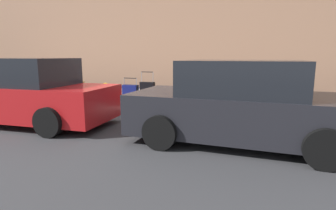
{
  "coord_description": "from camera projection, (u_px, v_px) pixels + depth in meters",
  "views": [
    {
      "loc": [
        -3.96,
        6.95,
        1.67
      ],
      "look_at": [
        -1.98,
        0.5,
        0.46
      ],
      "focal_mm": 28.95,
      "sensor_mm": 36.0,
      "label": 1
    }
  ],
  "objects": [
    {
      "name": "suitcase_navy_7",
      "position": [
        131.0,
        95.0,
        8.44
      ],
      "size": [
        0.49,
        0.24,
        0.89
      ],
      "color": "navy",
      "rests_on": "sidewalk_curb"
    },
    {
      "name": "suitcase_maroon_4",
      "position": [
        180.0,
        99.0,
        7.95
      ],
      "size": [
        0.48,
        0.26,
        0.66
      ],
      "color": "maroon",
      "rests_on": "sidewalk_curb"
    },
    {
      "name": "parking_meter",
      "position": [
        288.0,
        83.0,
        7.23
      ],
      "size": [
        0.12,
        0.09,
        1.27
      ],
      "color": "slate",
      "rests_on": "sidewalk_curb"
    },
    {
      "name": "suitcase_teal_3",
      "position": [
        197.0,
        97.0,
        7.77
      ],
      "size": [
        0.37,
        0.21,
        0.95
      ],
      "color": "#0F606B",
      "rests_on": "sidewalk_curb"
    },
    {
      "name": "suitcase_red_5",
      "position": [
        163.0,
        99.0,
        8.12
      ],
      "size": [
        0.42,
        0.27,
        0.57
      ],
      "color": "red",
      "rests_on": "sidewalk_curb"
    },
    {
      "name": "suitcase_navy_0",
      "position": [
        248.0,
        101.0,
        7.36
      ],
      "size": [
        0.43,
        0.23,
        0.74
      ],
      "color": "navy",
      "rests_on": "sidewalk_curb"
    },
    {
      "name": "suitcase_black_6",
      "position": [
        148.0,
        94.0,
        8.29
      ],
      "size": [
        0.45,
        0.2,
        1.09
      ],
      "color": "black",
      "rests_on": "sidewalk_curb"
    },
    {
      "name": "bollard_post",
      "position": [
        84.0,
        93.0,
        8.69
      ],
      "size": [
        0.11,
        0.11,
        0.75
      ],
      "primitive_type": "cylinder",
      "color": "brown",
      "rests_on": "sidewalk_curb"
    },
    {
      "name": "ground_plane",
      "position": [
        109.0,
        114.0,
        7.98
      ],
      "size": [
        40.0,
        40.0,
        0.0
      ],
      "primitive_type": "plane",
      "color": "#333335"
    },
    {
      "name": "suitcase_silver_2",
      "position": [
        214.0,
        100.0,
        7.67
      ],
      "size": [
        0.4,
        0.22,
        0.94
      ],
      "color": "#9EA0A8",
      "rests_on": "sidewalk_curb"
    },
    {
      "name": "parked_car_charcoal_0",
      "position": [
        241.0,
        105.0,
        5.25
      ],
      "size": [
        4.33,
        2.26,
        1.6
      ],
      "color": "black",
      "rests_on": "ground_plane"
    },
    {
      "name": "suitcase_olive_1",
      "position": [
        230.0,
        100.0,
        7.46
      ],
      "size": [
        0.35,
        0.25,
        0.91
      ],
      "color": "#59601E",
      "rests_on": "sidewalk_curb"
    },
    {
      "name": "sidewalk_curb",
      "position": [
        141.0,
        99.0,
        10.32
      ],
      "size": [
        18.0,
        5.0,
        0.14
      ],
      "primitive_type": "cube",
      "color": "#ADA89E",
      "rests_on": "ground_plane"
    },
    {
      "name": "fire_hydrant",
      "position": [
        106.0,
        93.0,
        8.63
      ],
      "size": [
        0.39,
        0.21,
        0.71
      ],
      "color": "#D89E0C",
      "rests_on": "sidewalk_curb"
    },
    {
      "name": "parked_car_red_1",
      "position": [
        24.0,
        93.0,
        6.76
      ],
      "size": [
        4.55,
        2.04,
        1.63
      ],
      "color": "#AD1619",
      "rests_on": "ground_plane"
    }
  ]
}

